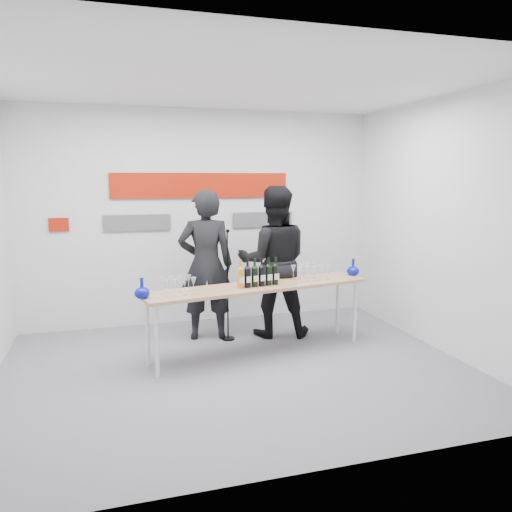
% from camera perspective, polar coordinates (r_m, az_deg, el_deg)
% --- Properties ---
extents(ground, '(5.00, 5.00, 0.00)m').
position_cam_1_polar(ground, '(5.56, -2.11, -12.82)').
color(ground, slate).
rests_on(ground, ground).
extents(back_wall, '(5.00, 0.04, 3.00)m').
position_cam_1_polar(back_wall, '(7.14, -6.21, 4.40)').
color(back_wall, silver).
rests_on(back_wall, ground).
extents(signage, '(3.38, 0.02, 0.79)m').
position_cam_1_polar(signage, '(7.08, -6.66, 6.84)').
color(signage, '#A81907').
rests_on(signage, back_wall).
extents(tasting_table, '(2.79, 1.03, 0.82)m').
position_cam_1_polar(tasting_table, '(5.83, 0.28, -3.95)').
color(tasting_table, tan).
rests_on(tasting_table, ground).
extents(wine_bottles, '(0.53, 0.17, 0.33)m').
position_cam_1_polar(wine_bottles, '(5.73, 0.25, -1.87)').
color(wine_bottles, '#BF7F19').
rests_on(wine_bottles, tasting_table).
extents(decanter_left, '(0.16, 0.16, 0.21)m').
position_cam_1_polar(decanter_left, '(5.32, -12.90, -3.58)').
color(decanter_left, '#08149B').
rests_on(decanter_left, tasting_table).
extents(decanter_right, '(0.16, 0.16, 0.21)m').
position_cam_1_polar(decanter_right, '(6.52, 11.04, -1.22)').
color(decanter_right, '#08149B').
rests_on(decanter_right, tasting_table).
extents(glasses_left, '(0.39, 0.28, 0.18)m').
position_cam_1_polar(glasses_left, '(5.43, -8.93, -3.37)').
color(glasses_left, silver).
rests_on(glasses_left, tasting_table).
extents(glasses_right, '(0.49, 0.28, 0.18)m').
position_cam_1_polar(glasses_right, '(6.14, 6.13, -1.89)').
color(glasses_right, silver).
rests_on(glasses_right, tasting_table).
extents(presenter_left, '(0.76, 0.56, 1.92)m').
position_cam_1_polar(presenter_left, '(6.38, -5.75, -1.03)').
color(presenter_left, black).
rests_on(presenter_left, ground).
extents(presenter_right, '(1.11, 0.95, 1.96)m').
position_cam_1_polar(presenter_right, '(6.48, 2.03, -0.66)').
color(presenter_right, black).
rests_on(presenter_right, ground).
extents(mic_stand, '(0.17, 0.17, 1.43)m').
position_cam_1_polar(mic_stand, '(6.40, -3.23, -5.78)').
color(mic_stand, black).
rests_on(mic_stand, ground).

